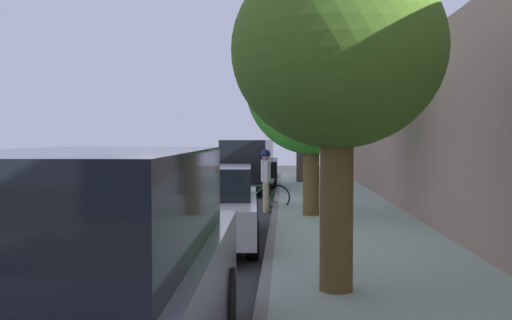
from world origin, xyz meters
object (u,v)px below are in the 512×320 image
(street_tree_far_end, at_px, (311,87))
(pedestrian_on_phone, at_px, (331,168))
(cyclist_with_backpack, at_px, (267,174))
(street_tree_corner, at_px, (300,99))
(street_tree_mid_block, at_px, (337,54))
(parked_suv_grey_second, at_px, (88,280))
(parked_suv_black_far, at_px, (248,165))
(bicycle_at_curb, at_px, (260,197))
(parked_sedan_white_mid, at_px, (212,205))

(street_tree_far_end, relative_size, pedestrian_on_phone, 2.99)
(cyclist_with_backpack, xyz_separation_m, pedestrian_on_phone, (2.04, 3.07, 0.00))
(pedestrian_on_phone, bearing_deg, street_tree_corner, 99.28)
(street_tree_mid_block, bearing_deg, street_tree_corner, 90.00)
(street_tree_corner, bearing_deg, parked_suv_grey_second, -96.17)
(street_tree_corner, relative_size, pedestrian_on_phone, 2.91)
(parked_suv_grey_second, height_order, street_tree_far_end, street_tree_far_end)
(pedestrian_on_phone, bearing_deg, parked_suv_black_far, 139.30)
(parked_suv_grey_second, relative_size, bicycle_at_curb, 2.68)
(street_tree_mid_block, bearing_deg, bicycle_at_curb, 99.10)
(street_tree_corner, bearing_deg, bicycle_at_curb, -99.71)
(parked_suv_black_far, distance_m, street_tree_mid_block, 14.09)
(bicycle_at_curb, bearing_deg, parked_suv_grey_second, -93.67)
(parked_suv_grey_second, relative_size, pedestrian_on_phone, 2.88)
(street_tree_mid_block, xyz_separation_m, pedestrian_on_phone, (0.89, 11.22, -2.05))
(parked_sedan_white_mid, bearing_deg, street_tree_far_end, 54.67)
(street_tree_far_end, xyz_separation_m, pedestrian_on_phone, (0.89, 4.59, -2.26))
(street_tree_mid_block, distance_m, street_tree_corner, 16.67)
(parked_sedan_white_mid, relative_size, bicycle_at_curb, 2.54)
(parked_suv_black_far, distance_m, street_tree_far_end, 7.78)
(parked_sedan_white_mid, xyz_separation_m, cyclist_with_backpack, (0.94, 4.47, 0.33))
(parked_suv_grey_second, distance_m, bicycle_at_curb, 11.55)
(parked_suv_grey_second, xyz_separation_m, parked_sedan_white_mid, (0.03, 6.59, -0.27))
(street_tree_corner, xyz_separation_m, pedestrian_on_phone, (0.89, -5.44, -2.68))
(bicycle_at_curb, distance_m, street_tree_far_end, 3.81)
(parked_suv_black_far, height_order, bicycle_at_curb, parked_suv_black_far)
(parked_suv_grey_second, height_order, bicycle_at_curb, parked_suv_grey_second)
(parked_suv_grey_second, height_order, parked_suv_black_far, same)
(parked_suv_grey_second, relative_size, street_tree_corner, 0.99)
(bicycle_at_curb, bearing_deg, street_tree_mid_block, -80.90)
(parked_suv_black_far, bearing_deg, street_tree_mid_block, -81.44)
(parked_sedan_white_mid, xyz_separation_m, street_tree_corner, (2.09, 12.98, 3.01))
(pedestrian_on_phone, bearing_deg, street_tree_far_end, -100.96)
(parked_sedan_white_mid, distance_m, bicycle_at_curb, 4.98)
(street_tree_mid_block, bearing_deg, cyclist_with_backpack, 98.05)
(parked_suv_black_far, xyz_separation_m, pedestrian_on_phone, (2.96, -2.55, 0.05))
(parked_suv_black_far, xyz_separation_m, bicycle_at_curb, (0.70, -5.17, -0.64))
(street_tree_corner, bearing_deg, parked_sedan_white_mid, -99.15)
(bicycle_at_curb, bearing_deg, street_tree_far_end, -55.02)
(bicycle_at_curb, distance_m, cyclist_with_backpack, 0.85)
(cyclist_with_backpack, relative_size, street_tree_corner, 0.37)
(cyclist_with_backpack, distance_m, street_tree_far_end, 2.96)
(bicycle_at_curb, bearing_deg, street_tree_corner, 80.29)
(cyclist_with_backpack, distance_m, street_tree_corner, 8.99)
(street_tree_mid_block, bearing_deg, parked_sedan_white_mid, 119.56)
(street_tree_far_end, bearing_deg, bicycle_at_curb, 124.98)
(parked_suv_grey_second, bearing_deg, parked_sedan_white_mid, 89.78)
(street_tree_mid_block, bearing_deg, street_tree_far_end, 90.00)
(street_tree_mid_block, height_order, pedestrian_on_phone, street_tree_mid_block)
(street_tree_far_end, bearing_deg, cyclist_with_backpack, 127.14)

